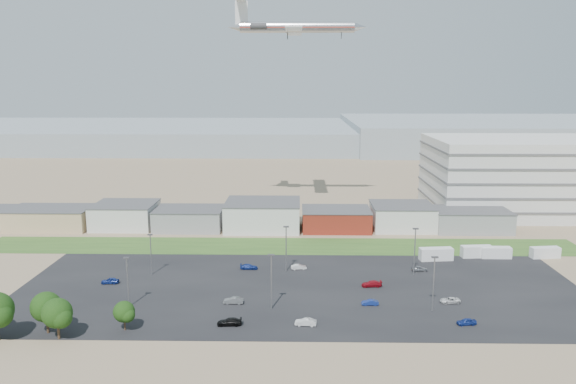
{
  "coord_description": "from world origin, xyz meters",
  "views": [
    {
      "loc": [
        4.57,
        -93.3,
        43.01
      ],
      "look_at": [
        2.48,
        22.0,
        20.65
      ],
      "focal_mm": 35.0,
      "sensor_mm": 36.0,
      "label": 1
    }
  ],
  "objects_px": {
    "parked_car_1": "(370,302)",
    "parked_car_11": "(299,267)",
    "box_trailer_a": "(436,254)",
    "parked_car_12": "(372,284)",
    "parked_car_5": "(110,281)",
    "parked_car_8": "(419,269)",
    "parked_car_4": "(234,300)",
    "parked_car_6": "(249,267)",
    "parked_car_2": "(466,322)",
    "parked_car_3": "(229,322)",
    "parked_car_0": "(450,300)",
    "parked_car_13": "(306,322)",
    "airliner": "(297,27)"
  },
  "relations": [
    {
      "from": "parked_car_0",
      "to": "parked_car_3",
      "type": "height_order",
      "value": "parked_car_3"
    },
    {
      "from": "parked_car_0",
      "to": "parked_car_11",
      "type": "distance_m",
      "value": 36.15
    },
    {
      "from": "parked_car_11",
      "to": "airliner",
      "type": "bearing_deg",
      "value": -5.71
    },
    {
      "from": "box_trailer_a",
      "to": "parked_car_2",
      "type": "height_order",
      "value": "box_trailer_a"
    },
    {
      "from": "parked_car_13",
      "to": "parked_car_1",
      "type": "bearing_deg",
      "value": 133.03
    },
    {
      "from": "box_trailer_a",
      "to": "parked_car_12",
      "type": "distance_m",
      "value": 26.33
    },
    {
      "from": "parked_car_1",
      "to": "parked_car_11",
      "type": "height_order",
      "value": "parked_car_11"
    },
    {
      "from": "parked_car_12",
      "to": "parked_car_5",
      "type": "bearing_deg",
      "value": -95.17
    },
    {
      "from": "box_trailer_a",
      "to": "parked_car_4",
      "type": "xyz_separation_m",
      "value": [
        -46.97,
        -28.86,
        -0.88
      ]
    },
    {
      "from": "parked_car_3",
      "to": "box_trailer_a",
      "type": "bearing_deg",
      "value": 127.61
    },
    {
      "from": "parked_car_5",
      "to": "parked_car_11",
      "type": "distance_m",
      "value": 42.55
    },
    {
      "from": "parked_car_0",
      "to": "parked_car_5",
      "type": "relative_size",
      "value": 1.04
    },
    {
      "from": "parked_car_13",
      "to": "parked_car_12",
      "type": "bearing_deg",
      "value": 150.01
    },
    {
      "from": "parked_car_1",
      "to": "parked_car_4",
      "type": "height_order",
      "value": "parked_car_4"
    },
    {
      "from": "parked_car_1",
      "to": "parked_car_4",
      "type": "bearing_deg",
      "value": -91.37
    },
    {
      "from": "parked_car_2",
      "to": "parked_car_4",
      "type": "bearing_deg",
      "value": -109.15
    },
    {
      "from": "parked_car_1",
      "to": "parked_car_8",
      "type": "height_order",
      "value": "parked_car_8"
    },
    {
      "from": "box_trailer_a",
      "to": "parked_car_0",
      "type": "bearing_deg",
      "value": -104.5
    },
    {
      "from": "parked_car_6",
      "to": "parked_car_12",
      "type": "height_order",
      "value": "parked_car_12"
    },
    {
      "from": "box_trailer_a",
      "to": "parked_car_6",
      "type": "xyz_separation_m",
      "value": [
        -45.72,
        -7.81,
        -0.93
      ]
    },
    {
      "from": "parked_car_2",
      "to": "parked_car_11",
      "type": "xyz_separation_m",
      "value": [
        -30.36,
        30.33,
        -0.01
      ]
    },
    {
      "from": "parked_car_8",
      "to": "parked_car_12",
      "type": "distance_m",
      "value": 16.07
    },
    {
      "from": "parked_car_1",
      "to": "parked_car_13",
      "type": "relative_size",
      "value": 0.86
    },
    {
      "from": "parked_car_1",
      "to": "parked_car_8",
      "type": "bearing_deg",
      "value": 144.87
    },
    {
      "from": "parked_car_0",
      "to": "parked_car_2",
      "type": "height_order",
      "value": "parked_car_2"
    },
    {
      "from": "airliner",
      "to": "parked_car_13",
      "type": "distance_m",
      "value": 114.27
    },
    {
      "from": "airliner",
      "to": "parked_car_2",
      "type": "bearing_deg",
      "value": -72.18
    },
    {
      "from": "parked_car_12",
      "to": "box_trailer_a",
      "type": "bearing_deg",
      "value": 131.63
    },
    {
      "from": "parked_car_13",
      "to": "parked_car_5",
      "type": "bearing_deg",
      "value": -110.18
    },
    {
      "from": "parked_car_2",
      "to": "parked_car_12",
      "type": "height_order",
      "value": "parked_car_12"
    },
    {
      "from": "parked_car_13",
      "to": "airliner",
      "type": "bearing_deg",
      "value": -172.92
    },
    {
      "from": "parked_car_2",
      "to": "parked_car_8",
      "type": "height_order",
      "value": "parked_car_8"
    },
    {
      "from": "parked_car_5",
      "to": "parked_car_12",
      "type": "height_order",
      "value": "parked_car_5"
    },
    {
      "from": "parked_car_4",
      "to": "parked_car_13",
      "type": "height_order",
      "value": "parked_car_4"
    },
    {
      "from": "parked_car_4",
      "to": "parked_car_8",
      "type": "distance_m",
      "value": 45.77
    },
    {
      "from": "parked_car_4",
      "to": "parked_car_6",
      "type": "bearing_deg",
      "value": 178.64
    },
    {
      "from": "parked_car_12",
      "to": "parked_car_13",
      "type": "height_order",
      "value": "parked_car_13"
    },
    {
      "from": "parked_car_4",
      "to": "parked_car_13",
      "type": "distance_m",
      "value": 17.39
    },
    {
      "from": "parked_car_5",
      "to": "parked_car_8",
      "type": "bearing_deg",
      "value": 94.65
    },
    {
      "from": "parked_car_3",
      "to": "parked_car_5",
      "type": "distance_m",
      "value": 35.54
    },
    {
      "from": "parked_car_2",
      "to": "parked_car_11",
      "type": "height_order",
      "value": "parked_car_2"
    },
    {
      "from": "parked_car_2",
      "to": "airliner",
      "type": "bearing_deg",
      "value": -169.19
    },
    {
      "from": "parked_car_0",
      "to": "parked_car_1",
      "type": "distance_m",
      "value": 16.15
    },
    {
      "from": "box_trailer_a",
      "to": "parked_car_5",
      "type": "bearing_deg",
      "value": -173.12
    },
    {
      "from": "parked_car_0",
      "to": "parked_car_13",
      "type": "height_order",
      "value": "parked_car_13"
    },
    {
      "from": "parked_car_11",
      "to": "parked_car_12",
      "type": "distance_m",
      "value": 19.23
    },
    {
      "from": "parked_car_2",
      "to": "parked_car_3",
      "type": "height_order",
      "value": "parked_car_3"
    },
    {
      "from": "parked_car_8",
      "to": "parked_car_13",
      "type": "distance_m",
      "value": 40.42
    },
    {
      "from": "parked_car_4",
      "to": "parked_car_6",
      "type": "xyz_separation_m",
      "value": [
        1.25,
        21.05,
        -0.05
      ]
    },
    {
      "from": "parked_car_1",
      "to": "parked_car_4",
      "type": "distance_m",
      "value": 27.04
    }
  ]
}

